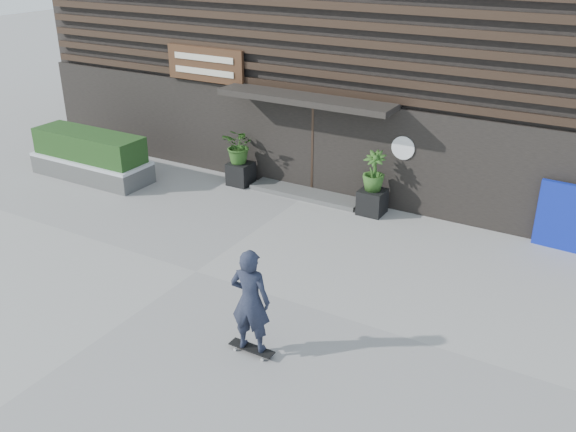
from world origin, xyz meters
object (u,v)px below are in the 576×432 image
Objects in this scene: raised_bed at (92,169)px; skateboarder at (250,301)px; planter_pot_left at (241,174)px; blue_tarp at (576,220)px; planter_pot_right at (372,202)px.

raised_bed is 1.88× the size of skateboarder.
blue_tarp is at bearing 2.09° from planter_pot_left.
planter_pot_right reaches higher than raised_bed.
planter_pot_left is at bearing -174.67° from blue_tarp.
planter_pot_left is at bearing 180.00° from planter_pot_right.
planter_pot_left is 1.00× the size of planter_pot_right.
skateboarder reaches higher than planter_pot_left.
planter_pot_left is 0.32× the size of skateboarder.
raised_bed is at bearing -168.00° from planter_pot_right.
blue_tarp is (12.06, 1.92, 0.49)m from raised_bed.
skateboarder reaches higher than planter_pot_right.
planter_pot_right is at bearing 0.00° from planter_pot_left.
skateboarder is (-3.92, -6.34, 0.23)m from blue_tarp.
skateboarder is (8.14, -4.42, 0.72)m from raised_bed.
planter_pot_left is at bearing 125.50° from skateboarder.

